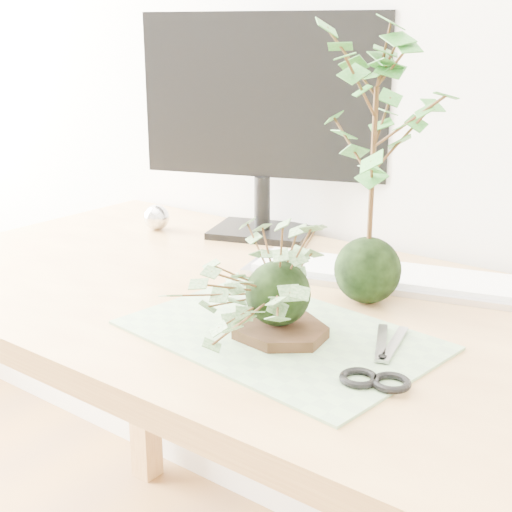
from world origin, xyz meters
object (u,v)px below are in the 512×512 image
(desk, at_px, (334,369))
(ivy_kokedama, at_px, (278,264))
(keyboard, at_px, (384,275))
(maple_kokedama, at_px, (376,105))
(monitor, at_px, (265,110))

(desk, distance_m, ivy_kokedama, 0.23)
(desk, height_order, keyboard, keyboard)
(ivy_kokedama, height_order, keyboard, ivy_kokedama)
(desk, height_order, maple_kokedama, maple_kokedama)
(maple_kokedama, height_order, keyboard, maple_kokedama)
(maple_kokedama, bearing_deg, keyboard, 103.06)
(ivy_kokedama, distance_m, maple_kokedama, 0.28)
(maple_kokedama, distance_m, keyboard, 0.31)
(keyboard, xyz_separation_m, monitor, (-0.33, 0.11, 0.24))
(desk, distance_m, monitor, 0.57)
(desk, xyz_separation_m, ivy_kokedama, (-0.02, -0.11, 0.19))
(desk, height_order, ivy_kokedama, ivy_kokedama)
(maple_kokedama, bearing_deg, desk, -94.82)
(maple_kokedama, xyz_separation_m, monitor, (-0.36, 0.21, -0.05))
(ivy_kokedama, bearing_deg, desk, 77.96)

